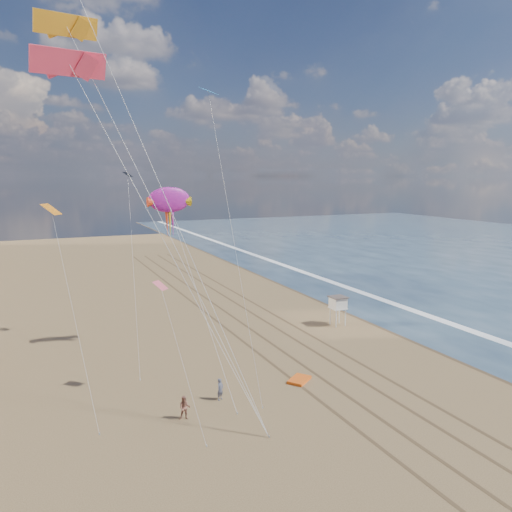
{
  "coord_description": "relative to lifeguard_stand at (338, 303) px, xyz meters",
  "views": [
    {
      "loc": [
        -20.24,
        -15.98,
        16.88
      ],
      "look_at": [
        -1.37,
        26.0,
        9.5
      ],
      "focal_mm": 35.0,
      "sensor_mm": 36.0,
      "label": 1
    }
  ],
  "objects": [
    {
      "name": "wet_sand",
      "position": [
        8.09,
        9.49,
        -2.59
      ],
      "size": [
        260.0,
        260.0,
        0.0
      ],
      "primitive_type": "plane",
      "color": "#42301E",
      "rests_on": "ground"
    },
    {
      "name": "foam",
      "position": [
        12.29,
        9.49,
        -2.58
      ],
      "size": [
        260.0,
        260.0,
        0.0
      ],
      "primitive_type": "plane",
      "color": "white",
      "rests_on": "ground"
    },
    {
      "name": "tracks",
      "position": [
        -8.36,
        -0.51,
        -2.58
      ],
      "size": [
        7.68,
        120.0,
        0.01
      ],
      "color": "brown",
      "rests_on": "ground"
    },
    {
      "name": "lifeguard_stand",
      "position": [
        0.0,
        0.0,
        0.0
      ],
      "size": [
        1.86,
        1.86,
        3.36
      ],
      "color": "silver",
      "rests_on": "ground"
    },
    {
      "name": "grounded_kite",
      "position": [
        -11.73,
        -12.09,
        -2.47
      ],
      "size": [
        2.48,
        2.33,
        0.24
      ],
      "primitive_type": "cube",
      "rotation": [
        0.0,
        0.0,
        0.65
      ],
      "color": "#FE6115",
      "rests_on": "ground"
    },
    {
      "name": "show_kite",
      "position": [
        -19.08,
        0.6,
        12.02
      ],
      "size": [
        4.27,
        8.49,
        21.07
      ],
      "color": "#A1188F",
      "rests_on": "ground"
    },
    {
      "name": "kite_flyer_a",
      "position": [
        -18.93,
        -12.66,
        -1.74
      ],
      "size": [
        0.74,
        0.68,
        1.69
      ],
      "primitive_type": "imported",
      "rotation": [
        0.0,
        0.0,
        0.58
      ],
      "color": "#52556A",
      "rests_on": "ground"
    },
    {
      "name": "kite_flyer_b",
      "position": [
        -22.27,
        -14.57,
        -1.73
      ],
      "size": [
        1.0,
        0.89,
        1.71
      ],
      "primitive_type": "imported",
      "rotation": [
        0.0,
        0.0,
        -0.35
      ],
      "color": "#9A614E",
      "rests_on": "ground"
    },
    {
      "name": "small_kites",
      "position": [
        -23.57,
        -4.91,
        13.92
      ],
      "size": [
        13.5,
        15.9,
        15.37
      ],
      "color": "#2890D8",
      "rests_on": "ground"
    }
  ]
}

